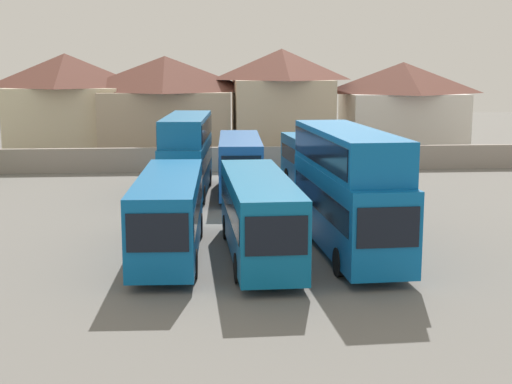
# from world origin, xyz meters

# --- Properties ---
(ground) EXTENTS (140.00, 140.00, 0.00)m
(ground) POSITION_xyz_m (0.00, 18.00, 0.00)
(ground) COLOR slate
(depot_boundary_wall) EXTENTS (56.00, 0.50, 1.80)m
(depot_boundary_wall) POSITION_xyz_m (0.00, 24.31, 0.90)
(depot_boundary_wall) COLOR gray
(depot_boundary_wall) RESTS_ON ground
(bus_1) EXTENTS (2.81, 10.70, 3.36)m
(bus_1) POSITION_xyz_m (-3.83, 0.28, 1.92)
(bus_1) COLOR #0B5BA0
(bus_1) RESTS_ON ground
(bus_2) EXTENTS (2.72, 11.03, 3.37)m
(bus_2) POSITION_xyz_m (-0.16, -0.34, 1.93)
(bus_2) COLOR #0A6097
(bus_2) RESTS_ON ground
(bus_3) EXTENTS (3.05, 11.28, 5.20)m
(bus_3) POSITION_xyz_m (3.64, 0.33, 2.92)
(bus_3) COLOR #0A5DA5
(bus_3) RESTS_ON ground
(bus_4) EXTENTS (3.22, 10.63, 4.81)m
(bus_4) POSITION_xyz_m (-3.28, 14.75, 2.71)
(bus_4) COLOR #105E9A
(bus_4) RESTS_ON ground
(bus_5) EXTENTS (2.90, 10.17, 3.49)m
(bus_5) POSITION_xyz_m (-0.06, 14.57, 1.99)
(bus_5) COLOR #1D54A3
(bus_5) RESTS_ON ground
(bus_6) EXTENTS (3.18, 11.22, 3.30)m
(bus_6) POSITION_xyz_m (4.65, 14.40, 1.89)
(bus_6) COLOR #0C5FA2
(bus_6) RESTS_ON ground
(house_terrace_left) EXTENTS (9.77, 7.89, 8.79)m
(house_terrace_left) POSITION_xyz_m (-13.79, 34.08, 4.49)
(house_terrace_left) COLOR beige
(house_terrace_left) RESTS_ON ground
(house_terrace_centre) EXTENTS (11.30, 7.94, 8.57)m
(house_terrace_centre) POSITION_xyz_m (-5.32, 33.08, 4.38)
(house_terrace_centre) COLOR tan
(house_terrace_centre) RESTS_ON ground
(house_terrace_right) EXTENTS (8.55, 8.28, 9.18)m
(house_terrace_right) POSITION_xyz_m (4.58, 32.78, 4.68)
(house_terrace_right) COLOR #C6B293
(house_terrace_right) RESTS_ON ground
(house_terrace_far_right) EXTENTS (10.43, 7.82, 8.06)m
(house_terrace_far_right) POSITION_xyz_m (15.32, 33.35, 4.12)
(house_terrace_far_right) COLOR silver
(house_terrace_far_right) RESTS_ON ground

